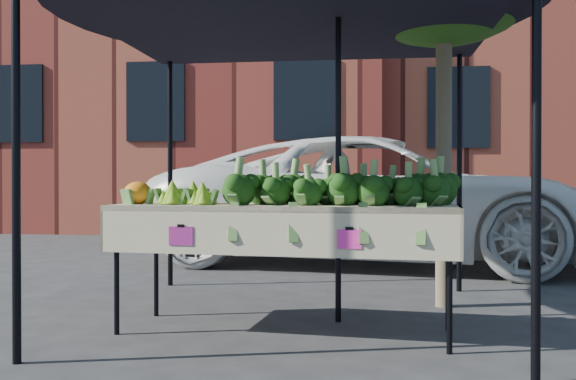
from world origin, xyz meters
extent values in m
plane|color=#272729|center=(0.00, 0.00, 0.00)|extent=(90.00, 90.00, 0.00)
cube|color=#B9AA8B|center=(0.17, -0.03, 0.45)|extent=(2.47, 1.05, 0.90)
cube|color=#F22D8C|center=(-0.44, -0.43, 0.70)|extent=(0.17, 0.01, 0.12)
cube|color=#FA2FA6|center=(0.68, -0.43, 0.70)|extent=(0.17, 0.01, 0.12)
ellipsoid|color=black|center=(0.56, 0.00, 1.05)|extent=(1.63, 0.60, 0.29)
ellipsoid|color=#97AE23|center=(-0.49, 0.01, 1.01)|extent=(0.46, 0.60, 0.23)
ellipsoid|color=orange|center=(-0.88, -0.08, 1.00)|extent=(0.23, 0.23, 0.20)
imported|color=white|center=(0.93, 4.03, 2.99)|extent=(2.13, 3.01, 5.98)
cube|color=maroon|center=(-5.00, 12.00, 4.50)|extent=(12.00, 8.00, 9.00)
camera|label=1|loc=(0.76, -4.49, 1.05)|focal=40.11mm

